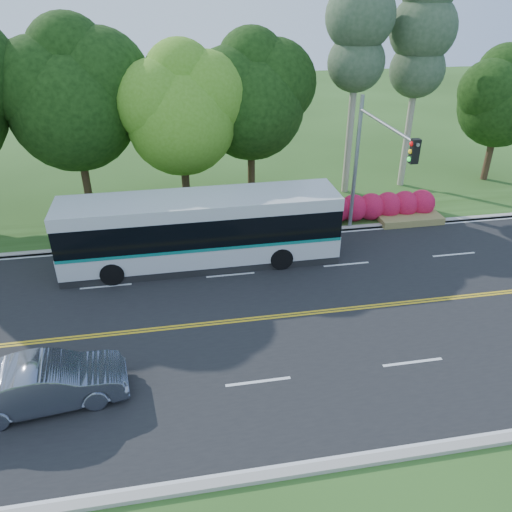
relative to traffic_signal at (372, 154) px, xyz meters
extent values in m
plane|color=#2B4D19|center=(-6.49, -5.40, -4.67)|extent=(120.00, 120.00, 0.00)
cube|color=black|center=(-6.49, -5.40, -4.66)|extent=(60.00, 14.00, 0.02)
cube|color=#AAA49A|center=(-6.49, 1.75, -4.60)|extent=(60.00, 0.30, 0.15)
cube|color=#AAA49A|center=(-6.49, -12.55, -4.60)|extent=(60.00, 0.30, 0.15)
cube|color=#2B4D19|center=(-6.49, 3.60, -4.62)|extent=(60.00, 4.00, 0.10)
cube|color=gold|center=(-6.49, -5.48, -4.65)|extent=(57.00, 0.10, 0.00)
cube|color=gold|center=(-6.49, -5.32, -4.65)|extent=(57.00, 0.10, 0.00)
cube|color=silver|center=(-12.49, -8.90, -4.65)|extent=(2.20, 0.12, 0.00)
cube|color=silver|center=(-6.99, -8.90, -4.65)|extent=(2.20, 0.12, 0.00)
cube|color=silver|center=(-1.49, -8.90, -4.65)|extent=(2.20, 0.12, 0.00)
cube|color=silver|center=(-12.49, -1.90, -4.65)|extent=(2.20, 0.12, 0.00)
cube|color=silver|center=(-6.99, -1.90, -4.65)|extent=(2.20, 0.12, 0.00)
cube|color=silver|center=(-1.49, -1.90, -4.65)|extent=(2.20, 0.12, 0.00)
cube|color=silver|center=(4.01, -1.90, -4.65)|extent=(2.20, 0.12, 0.00)
cube|color=silver|center=(-6.49, 1.45, -4.65)|extent=(57.00, 0.12, 0.00)
cube|color=silver|center=(-6.49, -12.25, -4.65)|extent=(57.00, 0.12, 0.00)
cylinder|color=#322416|center=(-13.99, 6.60, -2.87)|extent=(0.44, 0.44, 3.60)
sphere|color=black|center=(-13.99, 6.60, 1.24)|extent=(6.60, 6.60, 6.60)
sphere|color=black|center=(-12.51, 6.90, 2.56)|extent=(5.28, 5.28, 5.28)
sphere|color=black|center=(-15.31, 6.40, 2.39)|extent=(4.95, 4.95, 4.95)
sphere|color=black|center=(-13.89, 7.00, 3.71)|extent=(4.29, 4.29, 4.29)
cylinder|color=#322416|center=(-8.49, 5.60, -3.05)|extent=(0.44, 0.44, 3.24)
sphere|color=#4D871C|center=(-8.49, 5.60, 0.60)|extent=(5.80, 5.80, 5.80)
sphere|color=#4D871C|center=(-7.19, 5.90, 1.76)|extent=(4.64, 4.64, 4.64)
sphere|color=#4D871C|center=(-9.65, 5.40, 1.61)|extent=(4.35, 4.35, 4.35)
sphere|color=#4D871C|center=(-8.39, 6.00, 2.77)|extent=(3.77, 3.77, 3.77)
cylinder|color=#322416|center=(-4.49, 7.10, -2.96)|extent=(0.44, 0.44, 3.42)
sphere|color=black|center=(-4.49, 7.10, 0.85)|extent=(6.00, 6.00, 6.00)
sphere|color=black|center=(-3.14, 7.40, 2.05)|extent=(4.80, 4.80, 4.80)
sphere|color=black|center=(-5.69, 6.90, 1.90)|extent=(4.50, 4.50, 4.50)
sphere|color=black|center=(-4.39, 7.50, 3.10)|extent=(3.90, 3.90, 3.90)
cylinder|color=#A79F87|center=(1.51, 7.10, 0.23)|extent=(0.40, 0.40, 9.80)
sphere|color=#324A2E|center=(1.51, 7.10, 3.03)|extent=(3.23, 3.23, 3.23)
sphere|color=#324A2E|center=(1.51, 7.10, 5.41)|extent=(3.80, 3.80, 3.80)
cylinder|color=#A79F87|center=(5.51, 7.60, -0.12)|extent=(0.40, 0.40, 9.10)
sphere|color=#324A2E|center=(5.51, 7.60, 2.48)|extent=(3.23, 3.23, 3.23)
sphere|color=#324A2E|center=(5.51, 7.60, 4.69)|extent=(3.80, 3.80, 3.80)
cylinder|color=#322416|center=(11.51, 7.60, -3.14)|extent=(0.44, 0.44, 3.06)
sphere|color=black|center=(11.51, 7.60, 0.21)|extent=(5.20, 5.20, 5.20)
sphere|color=black|center=(10.47, 7.40, 1.12)|extent=(3.90, 3.90, 3.90)
sphere|color=black|center=(11.61, 8.00, 2.16)|extent=(3.38, 3.38, 3.38)
sphere|color=#AA0E38|center=(-3.49, 2.80, -3.92)|extent=(1.50, 1.50, 1.50)
sphere|color=#AA0E38|center=(-2.49, 2.80, -3.92)|extent=(1.50, 1.50, 1.50)
sphere|color=#AA0E38|center=(-1.49, 2.80, -3.92)|extent=(1.50, 1.50, 1.50)
sphere|color=#AA0E38|center=(-0.49, 2.80, -3.92)|extent=(1.50, 1.50, 1.50)
sphere|color=#AA0E38|center=(0.51, 2.80, -3.92)|extent=(1.50, 1.50, 1.50)
sphere|color=#AA0E38|center=(1.51, 2.80, -3.92)|extent=(1.50, 1.50, 1.50)
sphere|color=#AA0E38|center=(2.51, 2.80, -3.92)|extent=(1.50, 1.50, 1.50)
sphere|color=#AA0E38|center=(3.51, 2.80, -3.92)|extent=(1.50, 1.50, 1.50)
sphere|color=#AA0E38|center=(4.51, 2.80, -3.92)|extent=(1.50, 1.50, 1.50)
cube|color=olive|center=(3.51, 2.00, -4.47)|extent=(3.50, 1.40, 0.40)
cylinder|color=gray|center=(0.01, 1.90, -1.17)|extent=(0.20, 0.20, 7.00)
cylinder|color=gray|center=(0.01, -1.10, 1.63)|extent=(0.14, 6.00, 0.14)
cube|color=black|center=(0.01, -3.90, 1.33)|extent=(0.32, 0.28, 0.95)
sphere|color=red|center=(-0.16, -3.90, 1.63)|extent=(0.18, 0.18, 0.18)
sphere|color=yellow|center=(-0.16, -3.90, 1.33)|extent=(0.18, 0.18, 0.18)
sphere|color=#19D833|center=(-0.16, -3.90, 1.03)|extent=(0.18, 0.18, 0.18)
cube|color=silver|center=(-8.14, -0.50, -3.76)|extent=(12.62, 2.75, 1.04)
cube|color=black|center=(-8.14, -0.50, -2.59)|extent=(12.56, 2.78, 1.30)
cube|color=silver|center=(-8.14, -0.50, -1.65)|extent=(12.62, 2.75, 0.59)
cube|color=#0D766C|center=(-8.14, -0.50, -3.30)|extent=(12.56, 2.79, 0.15)
cube|color=black|center=(-14.41, -0.53, -2.49)|extent=(0.07, 2.46, 1.79)
cube|color=#19E54C|center=(-14.40, -0.53, -1.48)|extent=(0.06, 1.61, 0.23)
cube|color=black|center=(-8.14, -0.50, -4.47)|extent=(12.62, 2.64, 0.37)
cylinder|color=black|center=(-12.16, -1.77, -4.13)|extent=(1.05, 0.30, 1.05)
cylinder|color=black|center=(-12.18, 0.74, -4.13)|extent=(1.05, 0.30, 1.05)
cylinder|color=black|center=(-4.60, -1.73, -4.13)|extent=(1.05, 0.30, 1.05)
cylinder|color=black|center=(-4.61, 0.78, -4.13)|extent=(1.05, 0.30, 1.05)
imported|color=slate|center=(-13.60, -8.65, -3.86)|extent=(4.97, 2.27, 1.58)
camera|label=1|loc=(-9.27, -21.21, 7.04)|focal=35.00mm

